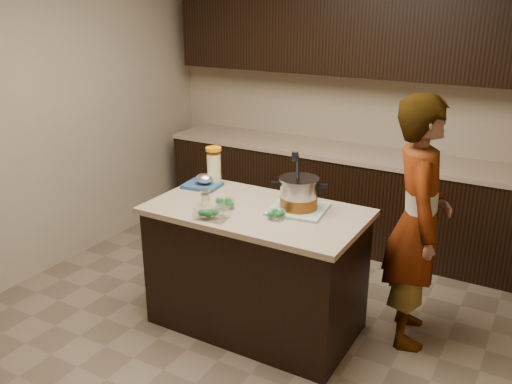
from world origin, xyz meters
TOP-DOWN VIEW (x-y plane):
  - ground_plane at (0.00, 0.00)m, footprint 4.00×4.00m
  - room_shell at (0.00, 0.00)m, footprint 4.04×4.04m
  - back_cabinets at (0.00, 1.74)m, footprint 3.60×0.63m
  - island at (0.00, 0.00)m, footprint 1.46×0.81m
  - dish_towel at (0.26, 0.12)m, footprint 0.40×0.40m
  - stock_pot at (0.26, 0.12)m, footprint 0.36×0.35m
  - lemonade_pitcher at (-0.53, 0.28)m, footprint 0.15×0.15m
  - mason_jar at (-0.34, -0.11)m, footprint 0.08×0.08m
  - broccoli_tub_left at (-0.19, -0.09)m, footprint 0.17×0.17m
  - broccoli_tub_right at (0.20, -0.08)m, footprint 0.16×0.16m
  - broccoli_tub_rect at (-0.16, -0.29)m, footprint 0.22×0.17m
  - blue_tray at (-0.56, 0.18)m, footprint 0.28×0.24m
  - person at (0.98, 0.42)m, footprint 0.58×0.72m

SIDE VIEW (x-z plane):
  - ground_plane at x=0.00m, z-range 0.00..0.00m
  - island at x=0.00m, z-range 0.00..0.90m
  - person at x=0.98m, z-range 0.00..1.70m
  - dish_towel at x=0.26m, z-range 0.90..0.92m
  - broccoli_tub_right at x=0.20m, z-range 0.90..0.95m
  - broccoli_tub_left at x=-0.19m, z-range 0.90..0.96m
  - broccoli_tub_rect at x=-0.16m, z-range 0.90..0.97m
  - blue_tray at x=-0.56m, z-range 0.88..0.98m
  - back_cabinets at x=0.00m, z-range -0.22..2.10m
  - mason_jar at x=-0.34m, z-range 0.89..1.01m
  - stock_pot at x=0.26m, z-range 0.82..1.20m
  - lemonade_pitcher at x=-0.53m, z-range 0.89..1.18m
  - room_shell at x=0.00m, z-range 0.35..3.07m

